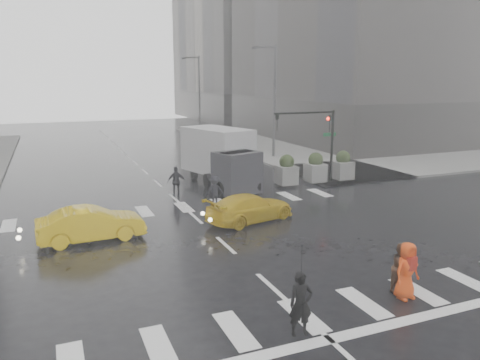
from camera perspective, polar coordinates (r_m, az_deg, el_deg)
name	(u,v)px	position (r m, az deg, el deg)	size (l,w,h in m)	color
ground	(226,245)	(18.39, -1.74, -7.95)	(120.00, 120.00, 0.00)	black
sidewalk_ne	(362,152)	(42.73, 14.68, 3.37)	(35.00, 35.00, 0.15)	slate
building_ne_far	(270,17)	(80.85, 3.70, 19.22)	(26.05, 26.05, 36.00)	gray
road_markings	(226,245)	(18.39, -1.74, -7.93)	(18.00, 48.00, 0.01)	silver
traffic_signal_pole	(318,132)	(28.66, 9.54, 5.78)	(4.45, 0.42, 4.50)	black
street_lamp_near	(273,97)	(38.16, 4.03, 10.08)	(2.15, 0.22, 9.00)	#59595B
street_lamp_far	(198,91)	(56.77, -5.12, 10.74)	(2.15, 0.22, 9.00)	#59595B
planter_west	(287,170)	(28.16, 5.70, 1.18)	(1.10, 1.10, 1.80)	slate
planter_mid	(315,168)	(29.14, 9.17, 1.45)	(1.10, 1.10, 1.80)	slate
planter_east	(343,166)	(30.23, 12.41, 1.71)	(1.10, 1.10, 1.80)	slate
pedestrian_black	(302,275)	(11.85, 7.53, -11.40)	(1.13, 1.14, 2.43)	black
pedestrian_brown	(401,267)	(15.19, 19.07, -10.04)	(0.74, 0.57, 1.51)	#4A2C1A
pedestrian_orange	(407,270)	(14.72, 19.66, -10.34)	(0.90, 0.64, 1.72)	#E94410
pedestrian_far_a	(176,182)	(25.88, -7.78, -0.19)	(0.98, 0.60, 1.67)	black
pedestrian_far_b	(215,191)	(23.80, -3.12, -1.33)	(1.00, 0.56, 1.55)	black
taxi_mid	(91,224)	(19.62, -17.68, -5.14)	(1.44, 4.14, 1.36)	#DDB30B
taxi_rear	(250,208)	(21.24, 1.25, -3.40)	(1.75, 3.81, 1.25)	#DDB30B
box_truck	(222,156)	(28.05, -2.17, 2.93)	(2.41, 6.43, 3.41)	#BCBBBE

